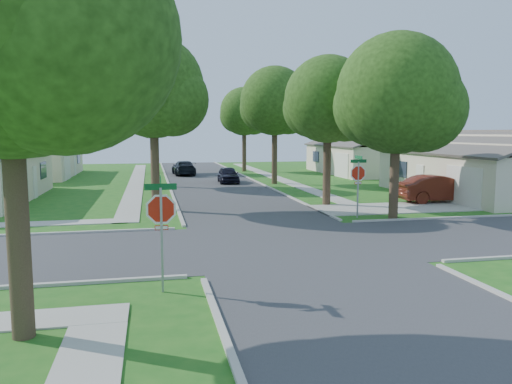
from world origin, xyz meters
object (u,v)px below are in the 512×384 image
Objects in this scene: tree_w_mid at (153,100)px; car_driveway at (439,189)px; tree_e_mid at (275,104)px; car_curb_west at (184,168)px; house_ne_near at (482,172)px; tree_ne_corner at (398,99)px; tree_w_far at (152,118)px; house_ne_far at (365,158)px; tree_w_near at (154,92)px; stop_sign_ne at (358,176)px; house_nw_far at (28,160)px; tree_e_far at (245,114)px; tree_sw_corner at (9,14)px; car_curb_east at (228,175)px; tree_e_near at (329,104)px; stop_sign_sw at (161,214)px.

tree_w_mid is 21.08m from car_driveway.
tree_e_mid is 12.88m from car_curb_west.
car_curb_west is at bearing 132.32° from house_ne_near.
tree_ne_corner is 1.79× the size of car_driveway.
car_driveway reaches higher than car_curb_west.
tree_w_far reaches higher than house_ne_far.
tree_w_near is 29.10m from house_ne_far.
tree_e_mid reaches higher than tree_w_far.
stop_sign_ne is 0.22× the size of house_nw_far.
tree_e_far is 26.70m from car_driveway.
house_ne_far is at bearing -5.36° from house_nw_far.
tree_w_mid reaches higher than tree_sw_corner.
stop_sign_ne is 0.37× the size of tree_w_far.
tree_w_near is 15.65m from car_curb_east.
tree_e_near reaches higher than house_ne_near.
tree_w_mid reaches higher than tree_e_near.
tree_w_far reaches higher than stop_sign_ne.
tree_w_far is (-0.01, 13.00, -0.98)m from tree_w_mid.
tree_e_mid is 0.68× the size of house_nw_far.
stop_sign_sw is 13.29m from stop_sign_ne.
tree_w_mid is (-9.39, -13.00, 0.51)m from tree_e_far.
tree_e_near is 20.12m from tree_sw_corner.
house_ne_near and house_nw_far have the same top height.
stop_sign_ne is 0.61× the size of car_driveway.
stop_sign_ne reaches higher than car_curb_east.
tree_w_far is 30.39m from car_driveway.
tree_w_far is at bearing 119.61° from car_curb_east.
tree_w_near is 0.66× the size of house_nw_far.
tree_w_far reaches higher than stop_sign_sw.
tree_e_far reaches higher than stop_sign_ne.
stop_sign_ne is 30.96m from tree_w_far.
house_ne_near is 18.00m from house_ne_far.
tree_ne_corner is (1.61, -4.80, -0.05)m from tree_e_near.
house_ne_near is at bearing -25.88° from tree_w_mid.
house_ne_far is (11.29, 24.30, -0.51)m from stop_sign_ne.
stop_sign_ne is 0.34× the size of tree_e_far.
car_curb_east is (8.64, 29.45, -5.61)m from tree_sw_corner.
car_curb_east is at bearing 13.94° from tree_w_mid.
tree_e_far is 25.99m from house_ne_near.
house_ne_far is (23.43, 35.99, -4.75)m from tree_sw_corner.
tree_e_far is 1.80× the size of car_driveway.
car_curb_west is at bearing 104.17° from stop_sign_ne.
house_ne_near is at bearing -90.00° from house_ne_far.
house_nw_far is at bearing 135.93° from tree_w_mid.
tree_e_near is at bearing -51.95° from tree_w_mid.
house_ne_near is at bearing 10.04° from tree_e_near.
tree_w_near is 25.01m from tree_w_far.
stop_sign_ne is 19.31m from tree_w_mid.
house_ne_near is at bearing 37.18° from stop_sign_sw.
house_ne_near is (11.29, 6.30, -0.51)m from stop_sign_ne.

